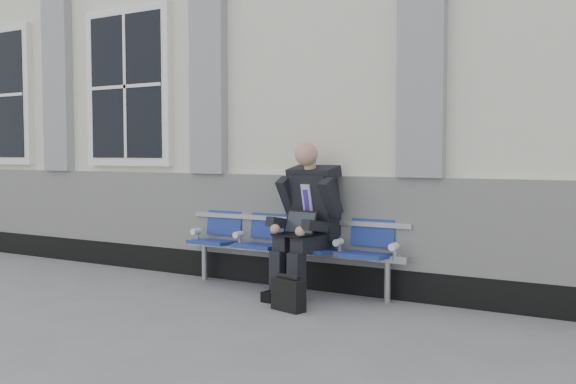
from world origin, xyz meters
The scene contains 5 objects.
ground centered at (0.00, 0.00, 0.00)m, with size 70.00×70.00×0.00m, color slate.
station_building centered at (-0.02, 3.47, 2.22)m, with size 14.40×4.40×4.49m.
bench centered at (2.73, 1.32, 0.55)m, with size 2.60×0.47×0.91m.
businessman centered at (3.02, 1.18, 0.82)m, with size 0.67×0.90×1.53m.
briefcase centered at (3.18, 0.53, 0.15)m, with size 0.35×0.21×0.33m.
Camera 1 is at (6.08, -4.43, 1.42)m, focal length 40.00 mm.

